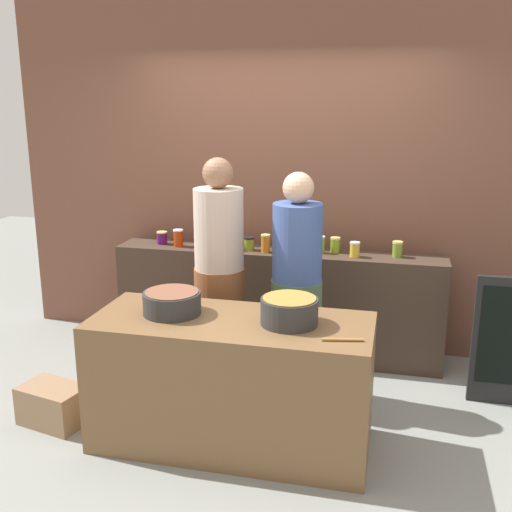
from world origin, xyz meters
TOP-DOWN VIEW (x-y plane):
  - ground at (0.00, 0.00)m, footprint 12.00×12.00m
  - storefront_wall at (0.00, 1.45)m, footprint 4.80×0.12m
  - display_shelf at (0.00, 1.10)m, footprint 2.70×0.36m
  - prep_table at (0.00, -0.30)m, footprint 1.70×0.70m
  - preserve_jar_0 at (-1.01, 1.12)m, footprint 0.09×0.09m
  - preserve_jar_1 at (-0.84, 1.07)m, footprint 0.08×0.08m
  - preserve_jar_2 at (-0.64, 1.04)m, footprint 0.09×0.09m
  - preserve_jar_3 at (-0.39, 1.05)m, footprint 0.09×0.09m
  - preserve_jar_4 at (-0.23, 1.08)m, footprint 0.09×0.09m
  - preserve_jar_5 at (-0.09, 1.04)m, footprint 0.07×0.07m
  - preserve_jar_6 at (0.02, 1.05)m, footprint 0.08×0.08m
  - preserve_jar_7 at (0.15, 1.10)m, footprint 0.07×0.07m
  - preserve_jar_8 at (0.35, 1.11)m, footprint 0.08×0.08m
  - preserve_jar_9 at (0.46, 1.17)m, footprint 0.08×0.08m
  - preserve_jar_10 at (0.63, 1.06)m, footprint 0.08×0.08m
  - preserve_jar_11 at (0.95, 1.13)m, footprint 0.08×0.08m
  - cooking_pot_left at (-0.38, -0.27)m, footprint 0.36×0.36m
  - cooking_pot_center at (0.35, -0.28)m, footprint 0.34×0.34m
  - wooden_spoon at (0.69, -0.48)m, footprint 0.23×0.06m
  - cook_with_tongs at (-0.28, 0.39)m, footprint 0.36×0.36m
  - cook_in_cap at (0.28, 0.41)m, footprint 0.36×0.36m
  - bread_crate at (-1.22, -0.36)m, footprint 0.48×0.37m

SIDE VIEW (x-z plane):
  - ground at x=0.00m, z-range 0.00..0.00m
  - bread_crate at x=-1.22m, z-range 0.00..0.26m
  - prep_table at x=0.00m, z-range 0.00..0.82m
  - display_shelf at x=0.00m, z-range 0.00..0.90m
  - cook_in_cap at x=0.28m, z-range -0.08..1.56m
  - cook_with_tongs at x=-0.28m, z-range -0.08..1.64m
  - wooden_spoon at x=0.69m, z-range 0.82..0.84m
  - cooking_pot_left at x=-0.38m, z-range 0.82..0.96m
  - cooking_pot_center at x=0.35m, z-range 0.82..0.98m
  - preserve_jar_0 at x=-1.01m, z-range 0.90..1.01m
  - preserve_jar_2 at x=-0.64m, z-range 0.90..1.01m
  - preserve_jar_4 at x=-0.23m, z-range 0.90..1.01m
  - preserve_jar_6 at x=0.02m, z-range 0.90..1.01m
  - preserve_jar_10 at x=0.63m, z-range 0.90..1.02m
  - preserve_jar_9 at x=0.46m, z-range 0.90..1.03m
  - preserve_jar_11 at x=0.95m, z-range 0.90..1.03m
  - preserve_jar_7 at x=0.15m, z-range 0.90..1.04m
  - preserve_jar_8 at x=0.35m, z-range 0.90..1.04m
  - preserve_jar_3 at x=-0.39m, z-range 0.90..1.04m
  - preserve_jar_1 at x=-0.84m, z-range 0.90..1.05m
  - preserve_jar_5 at x=-0.09m, z-range 0.90..1.05m
  - storefront_wall at x=0.00m, z-range 0.00..3.00m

